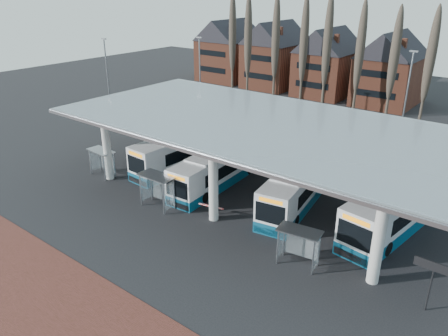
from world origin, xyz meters
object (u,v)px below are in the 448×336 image
Objects in this scene: bus_2 at (299,185)px; bus_3 at (401,206)px; shelter_2 at (300,239)px; bus_0 at (187,149)px; bus_1 at (219,168)px; shelter_0 at (103,157)px; shelter_1 at (158,183)px.

bus_2 is 0.93× the size of bus_3.
bus_0 is at bearing 146.58° from shelter_2.
bus_0 is 4.32× the size of shelter_2.
bus_1 is 12.89m from shelter_2.
bus_0 is 7.81m from shelter_0.
bus_0 reaches higher than shelter_0.
bus_2 is 4.21× the size of shelter_2.
bus_3 is 17.86m from shelter_1.
shelter_1 is (-1.07, -6.22, 0.49)m from bus_1.
bus_1 is 4.06× the size of shelter_2.
bus_1 is at bearing 80.07° from shelter_1.
shelter_1 is (8.34, -1.19, 0.19)m from shelter_0.
bus_3 is (14.70, 2.17, 0.16)m from bus_1.
bus_0 is 5.26m from bus_1.
bus_1 is at bearing 142.81° from shelter_2.
shelter_2 is (11.26, -6.27, 0.32)m from bus_1.
bus_3 reaches higher than shelter_0.
bus_0 is 18.05m from shelter_2.
bus_3 is at bearing 27.86° from shelter_1.
bus_0 is 1.03× the size of bus_2.
shelter_2 is (12.33, -0.05, -0.17)m from shelter_1.
bus_0 is at bearing 169.12° from bus_2.
bus_2 is at bearing -163.59° from bus_3.
bus_1 is at bearing -163.49° from bus_3.
bus_0 reaches higher than bus_1.
bus_0 is 12.26m from bus_2.
bus_1 is 4.18× the size of shelter_0.
bus_1 reaches higher than shelter_2.
bus_3 is 9.12m from shelter_2.
shelter_2 is at bearing -70.26° from bus_2.
bus_3 is at bearing 21.16° from shelter_0.
bus_3 reaches higher than shelter_2.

